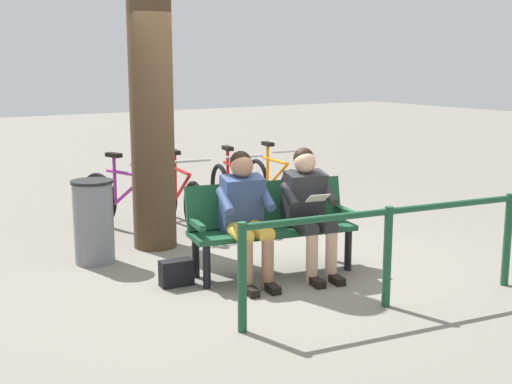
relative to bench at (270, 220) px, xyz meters
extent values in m
plane|color=slate|center=(-0.02, -0.08, -0.51)|extent=(40.00, 40.00, 0.00)
cube|color=#194C2D|center=(0.02, 0.08, -0.08)|extent=(1.66, 0.75, 0.05)
cube|color=#194C2D|center=(-0.02, -0.11, 0.15)|extent=(1.59, 0.45, 0.42)
cube|color=#194C2D|center=(-0.73, 0.23, 0.05)|extent=(0.14, 0.40, 0.05)
cube|color=#194C2D|center=(0.76, -0.07, 0.05)|extent=(0.14, 0.40, 0.05)
cylinder|color=black|center=(-0.66, 0.39, -0.31)|extent=(0.07, 0.07, 0.40)
cylinder|color=black|center=(0.76, 0.10, -0.31)|extent=(0.07, 0.07, 0.40)
cylinder|color=black|center=(-0.72, 0.06, -0.31)|extent=(0.07, 0.07, 0.40)
cylinder|color=black|center=(0.69, -0.23, -0.31)|extent=(0.07, 0.07, 0.40)
cube|color=#262628|center=(-0.31, 0.12, 0.20)|extent=(0.43, 0.38, 0.55)
sphere|color=#D8A884|center=(-0.30, 0.14, 0.56)|extent=(0.21, 0.21, 0.21)
sphere|color=black|center=(-0.31, 0.11, 0.59)|extent=(0.20, 0.20, 0.20)
cylinder|color=#262628|center=(-0.36, 0.34, -0.02)|extent=(0.23, 0.42, 0.15)
cylinder|color=#D8A884|center=(-0.32, 0.54, -0.28)|extent=(0.11, 0.11, 0.45)
cube|color=black|center=(-0.30, 0.63, -0.47)|extent=(0.13, 0.23, 0.07)
cylinder|color=#262628|center=(-0.48, 0.28, 0.27)|extent=(0.15, 0.32, 0.23)
cylinder|color=#262628|center=(-0.17, 0.30, -0.02)|extent=(0.23, 0.42, 0.15)
cylinder|color=#D8A884|center=(-0.13, 0.50, -0.28)|extent=(0.11, 0.11, 0.45)
cube|color=black|center=(-0.11, 0.59, -0.47)|extent=(0.13, 0.23, 0.07)
cylinder|color=#262628|center=(-0.09, 0.20, 0.27)|extent=(0.15, 0.32, 0.23)
cube|color=silver|center=(-0.25, 0.42, 0.26)|extent=(0.22, 0.16, 0.09)
cube|color=#334772|center=(0.32, 0.00, 0.20)|extent=(0.43, 0.38, 0.55)
sphere|color=#A87554|center=(0.33, 0.02, 0.56)|extent=(0.21, 0.21, 0.21)
sphere|color=black|center=(0.32, -0.01, 0.59)|extent=(0.20, 0.20, 0.20)
cylinder|color=gold|center=(0.26, 0.21, -0.02)|extent=(0.23, 0.42, 0.15)
cylinder|color=#A87554|center=(0.30, 0.41, -0.28)|extent=(0.11, 0.11, 0.45)
cube|color=black|center=(0.32, 0.51, -0.47)|extent=(0.13, 0.23, 0.07)
cylinder|color=#334772|center=(0.15, 0.15, 0.27)|extent=(0.15, 0.32, 0.23)
cylinder|color=gold|center=(0.46, 0.17, -0.02)|extent=(0.23, 0.42, 0.15)
cylinder|color=#A87554|center=(0.50, 0.37, -0.28)|extent=(0.11, 0.11, 0.45)
cube|color=black|center=(0.52, 0.47, -0.47)|extent=(0.13, 0.23, 0.07)
cylinder|color=#334772|center=(0.54, 0.07, 0.27)|extent=(0.15, 0.32, 0.23)
cube|color=black|center=(0.95, -0.11, -0.39)|extent=(0.31, 0.17, 0.24)
cylinder|color=#4C3823|center=(0.55, -1.43, 1.31)|extent=(0.47, 0.47, 3.63)
cylinder|color=slate|center=(1.32, -1.21, -0.10)|extent=(0.40, 0.40, 0.82)
cylinder|color=black|center=(1.32, -1.21, 0.33)|extent=(0.42, 0.42, 0.03)
torus|color=black|center=(-1.45, -1.59, -0.18)|extent=(0.14, 0.66, 0.66)
cylinder|color=silver|center=(-1.45, -1.59, -0.18)|extent=(0.06, 0.07, 0.06)
torus|color=black|center=(-1.56, -2.61, -0.18)|extent=(0.14, 0.66, 0.66)
cylinder|color=silver|center=(-1.56, -2.61, -0.18)|extent=(0.06, 0.07, 0.06)
cylinder|color=orange|center=(-1.50, -2.10, 0.20)|extent=(0.11, 0.63, 0.04)
cylinder|color=orange|center=(-1.50, -2.02, 0.00)|extent=(0.11, 0.60, 0.43)
cylinder|color=orange|center=(-1.53, -2.28, 0.12)|extent=(0.04, 0.04, 0.55)
cube|color=black|center=(-1.53, -2.28, 0.40)|extent=(0.12, 0.23, 0.05)
cylinder|color=#B2B2B7|center=(-1.46, -1.70, 0.37)|extent=(0.48, 0.09, 0.03)
torus|color=black|center=(-0.70, -1.51, -0.18)|extent=(0.19, 0.66, 0.66)
cylinder|color=silver|center=(-0.70, -1.51, -0.18)|extent=(0.06, 0.07, 0.06)
torus|color=black|center=(-0.90, -2.51, -0.18)|extent=(0.19, 0.66, 0.66)
cylinder|color=silver|center=(-0.90, -2.51, -0.18)|extent=(0.06, 0.07, 0.06)
cylinder|color=#B71414|center=(-0.80, -2.01, 0.20)|extent=(0.16, 0.63, 0.04)
cylinder|color=#B71414|center=(-0.79, -1.93, 0.00)|extent=(0.15, 0.59, 0.43)
cylinder|color=#B71414|center=(-0.84, -2.19, 0.12)|extent=(0.04, 0.04, 0.55)
cube|color=black|center=(-0.84, -2.19, 0.40)|extent=(0.13, 0.23, 0.05)
cylinder|color=#B2B2B7|center=(-0.72, -1.61, 0.37)|extent=(0.48, 0.12, 0.03)
torus|color=black|center=(0.00, -1.54, -0.18)|extent=(0.16, 0.66, 0.66)
cylinder|color=silver|center=(0.00, -1.54, -0.18)|extent=(0.06, 0.07, 0.06)
torus|color=black|center=(-0.15, -2.55, -0.18)|extent=(0.16, 0.66, 0.66)
cylinder|color=silver|center=(-0.15, -2.55, -0.18)|extent=(0.06, 0.07, 0.06)
cylinder|color=#B71414|center=(-0.08, -2.04, 0.20)|extent=(0.13, 0.63, 0.04)
cylinder|color=#B71414|center=(-0.06, -1.96, 0.00)|extent=(0.13, 0.60, 0.43)
cylinder|color=#B71414|center=(-0.10, -2.22, 0.12)|extent=(0.04, 0.04, 0.55)
cube|color=black|center=(-0.10, -2.22, 0.40)|extent=(0.12, 0.23, 0.05)
cylinder|color=#B2B2B7|center=(-0.02, -1.64, 0.37)|extent=(0.48, 0.10, 0.03)
torus|color=black|center=(0.42, -1.72, -0.18)|extent=(0.25, 0.65, 0.66)
cylinder|color=silver|center=(0.42, -1.72, -0.18)|extent=(0.07, 0.07, 0.06)
torus|color=black|center=(0.72, -2.70, -0.18)|extent=(0.25, 0.65, 0.66)
cylinder|color=silver|center=(0.72, -2.70, -0.18)|extent=(0.07, 0.07, 0.06)
cylinder|color=#8C268C|center=(0.57, -2.21, 0.20)|extent=(0.22, 0.62, 0.04)
cylinder|color=#8C268C|center=(0.54, -2.14, 0.00)|extent=(0.21, 0.58, 0.43)
cylinder|color=#8C268C|center=(0.62, -2.39, 0.12)|extent=(0.04, 0.04, 0.55)
cube|color=black|center=(0.62, -2.39, 0.40)|extent=(0.15, 0.24, 0.05)
cylinder|color=#B2B2B7|center=(0.45, -1.82, 0.37)|extent=(0.47, 0.17, 0.03)
cylinder|color=#194C2D|center=(-1.55, 1.52, -0.08)|extent=(0.07, 0.07, 0.85)
cylinder|color=#194C2D|center=(-0.27, 1.32, -0.08)|extent=(0.07, 0.07, 0.85)
cylinder|color=#194C2D|center=(1.02, 1.12, -0.08)|extent=(0.07, 0.07, 0.85)
cylinder|color=#194C2D|center=(-0.27, 1.32, 0.30)|extent=(2.58, 0.45, 0.06)
camera|label=1|loc=(3.56, 5.19, 1.51)|focal=47.35mm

